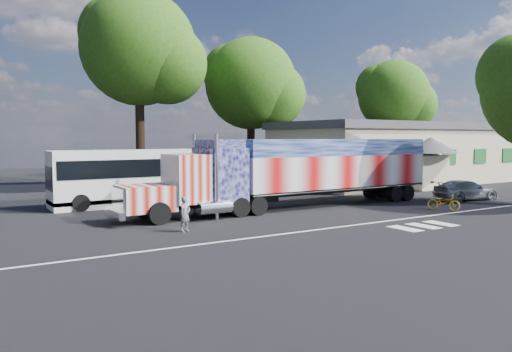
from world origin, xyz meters
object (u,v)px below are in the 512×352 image
bicycle (444,202)px  tree_ne_a (252,84)px  semi_truck (301,170)px  parked_car (466,190)px  coach_bus (148,176)px  tree_n_mid (141,49)px  woman (185,214)px  tree_far_ne (395,96)px

bicycle → tree_ne_a: 22.61m
semi_truck → parked_car: size_ratio=4.48×
coach_bus → parked_car: (17.67, -9.01, -1.04)m
semi_truck → tree_n_mid: (-3.80, 15.58, 8.63)m
parked_car → tree_ne_a: tree_ne_a is taller
parked_car → woman: size_ratio=2.91×
semi_truck → parked_car: bearing=-14.3°
coach_bus → tree_far_ne: tree_far_ne is taller
parked_car → bicycle: parked_car is taller
coach_bus → tree_n_mid: 13.37m
woman → tree_far_ne: 37.96m
tree_ne_a → bicycle: bearing=-91.8°
semi_truck → tree_ne_a: 18.59m
parked_car → woman: bearing=101.6°
tree_far_ne → bicycle: bearing=-131.7°
tree_n_mid → bicycle: bearing=-64.6°
parked_car → woman: woman is taller
woman → coach_bus: bearing=56.1°
parked_car → tree_ne_a: (-4.29, 18.86, 8.07)m
semi_truck → tree_far_ne: bearing=32.4°
semi_truck → tree_far_ne: (23.87, 15.16, 6.16)m
parked_car → tree_ne_a: 20.95m
bicycle → tree_far_ne: tree_far_ne is taller
coach_bus → tree_ne_a: (13.38, 9.85, 7.02)m
parked_car → woman: 19.42m
semi_truck → tree_far_ne: tree_far_ne is taller
tree_n_mid → coach_bus: bearing=-107.4°
woman → tree_far_ne: size_ratio=0.12×
coach_bus → tree_far_ne: (30.60, 8.93, 6.62)m
woman → tree_n_mid: size_ratio=0.10×
tree_ne_a → woman: bearing=-128.1°
semi_truck → woman: size_ratio=13.01×
bicycle → coach_bus: bearing=111.4°
coach_bus → woman: size_ratio=7.43×
woman → tree_ne_a: tree_ne_a is taller
parked_car → bicycle: size_ratio=2.56×
woman → tree_n_mid: (4.69, 18.79, 10.02)m
parked_car → semi_truck: bearing=86.0°
tree_far_ne → tree_ne_a: bearing=176.9°
coach_bus → tree_n_mid: size_ratio=0.73×
coach_bus → woman: bearing=-100.5°
parked_car → tree_ne_a: bearing=23.1°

